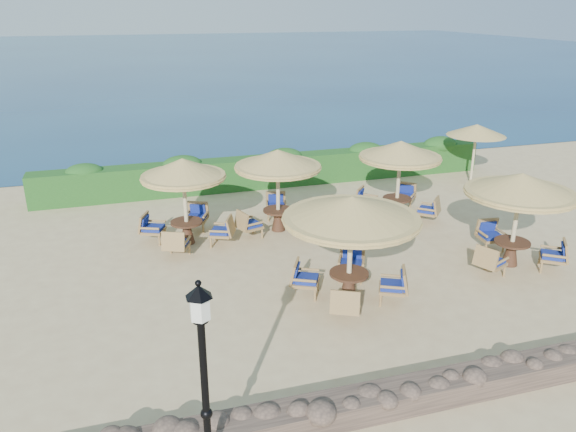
{
  "coord_description": "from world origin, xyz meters",
  "views": [
    {
      "loc": [
        -5.57,
        -13.51,
        6.82
      ],
      "look_at": [
        -1.38,
        0.42,
        1.3
      ],
      "focal_mm": 35.0,
      "sensor_mm": 36.0,
      "label": 1
    }
  ],
  "objects_px": {
    "cafe_set_1": "(519,199)",
    "extra_parasol": "(477,130)",
    "cafe_set_4": "(399,166)",
    "cafe_set_3": "(278,174)",
    "lamp_post": "(205,394)",
    "cafe_set_2": "(184,189)",
    "cafe_set_0": "(351,226)"
  },
  "relations": [
    {
      "from": "cafe_set_1",
      "to": "extra_parasol",
      "type": "bearing_deg",
      "value": 64.02
    },
    {
      "from": "extra_parasol",
      "to": "cafe_set_4",
      "type": "height_order",
      "value": "cafe_set_4"
    },
    {
      "from": "extra_parasol",
      "to": "cafe_set_3",
      "type": "bearing_deg",
      "value": -163.48
    },
    {
      "from": "lamp_post",
      "to": "cafe_set_4",
      "type": "xyz_separation_m",
      "value": [
        7.89,
        9.33,
        0.25
      ]
    },
    {
      "from": "cafe_set_2",
      "to": "cafe_set_3",
      "type": "bearing_deg",
      "value": 3.99
    },
    {
      "from": "lamp_post",
      "to": "cafe_set_2",
      "type": "bearing_deg",
      "value": 84.86
    },
    {
      "from": "cafe_set_3",
      "to": "extra_parasol",
      "type": "bearing_deg",
      "value": 16.52
    },
    {
      "from": "cafe_set_0",
      "to": "cafe_set_1",
      "type": "xyz_separation_m",
      "value": [
        5.04,
        0.48,
        0.01
      ]
    },
    {
      "from": "extra_parasol",
      "to": "cafe_set_4",
      "type": "xyz_separation_m",
      "value": [
        -4.71,
        -2.67,
        -0.37
      ]
    },
    {
      "from": "cafe_set_2",
      "to": "extra_parasol",
      "type": "bearing_deg",
      "value": 13.51
    },
    {
      "from": "lamp_post",
      "to": "cafe_set_4",
      "type": "distance_m",
      "value": 12.22
    },
    {
      "from": "cafe_set_3",
      "to": "cafe_set_0",
      "type": "bearing_deg",
      "value": -84.81
    },
    {
      "from": "extra_parasol",
      "to": "cafe_set_2",
      "type": "distance_m",
      "value": 12.12
    },
    {
      "from": "lamp_post",
      "to": "cafe_set_4",
      "type": "relative_size",
      "value": 1.22
    },
    {
      "from": "lamp_post",
      "to": "cafe_set_0",
      "type": "distance_m",
      "value": 6.22
    },
    {
      "from": "cafe_set_0",
      "to": "cafe_set_4",
      "type": "distance_m",
      "value": 6.02
    },
    {
      "from": "cafe_set_0",
      "to": "cafe_set_2",
      "type": "distance_m",
      "value": 5.68
    },
    {
      "from": "lamp_post",
      "to": "cafe_set_3",
      "type": "bearing_deg",
      "value": 68.22
    },
    {
      "from": "cafe_set_0",
      "to": "cafe_set_3",
      "type": "relative_size",
      "value": 1.18
    },
    {
      "from": "lamp_post",
      "to": "cafe_set_2",
      "type": "relative_size",
      "value": 1.16
    },
    {
      "from": "extra_parasol",
      "to": "cafe_set_1",
      "type": "xyz_separation_m",
      "value": [
        -3.38,
        -6.94,
        -0.23
      ]
    },
    {
      "from": "cafe_set_4",
      "to": "cafe_set_1",
      "type": "bearing_deg",
      "value": -72.75
    },
    {
      "from": "cafe_set_0",
      "to": "cafe_set_1",
      "type": "distance_m",
      "value": 5.06
    },
    {
      "from": "cafe_set_4",
      "to": "cafe_set_2",
      "type": "bearing_deg",
      "value": -178.73
    },
    {
      "from": "cafe_set_1",
      "to": "cafe_set_4",
      "type": "height_order",
      "value": "same"
    },
    {
      "from": "cafe_set_2",
      "to": "cafe_set_4",
      "type": "distance_m",
      "value": 7.07
    },
    {
      "from": "extra_parasol",
      "to": "cafe_set_2",
      "type": "height_order",
      "value": "cafe_set_2"
    },
    {
      "from": "lamp_post",
      "to": "cafe_set_1",
      "type": "xyz_separation_m",
      "value": [
        9.22,
        5.06,
        0.39
      ]
    },
    {
      "from": "cafe_set_0",
      "to": "extra_parasol",
      "type": "bearing_deg",
      "value": 41.37
    },
    {
      "from": "cafe_set_3",
      "to": "cafe_set_2",
      "type": "bearing_deg",
      "value": -176.01
    },
    {
      "from": "cafe_set_1",
      "to": "cafe_set_2",
      "type": "height_order",
      "value": "same"
    },
    {
      "from": "cafe_set_0",
      "to": "cafe_set_1",
      "type": "relative_size",
      "value": 1.12
    }
  ]
}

